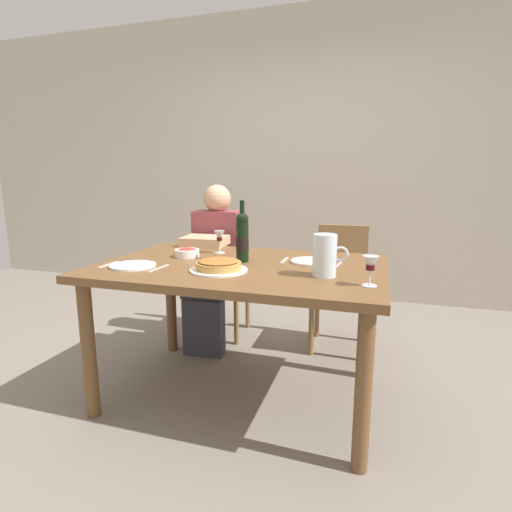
% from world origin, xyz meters
% --- Properties ---
extents(ground_plane, '(8.00, 8.00, 0.00)m').
position_xyz_m(ground_plane, '(0.00, 0.00, 0.00)').
color(ground_plane, slate).
extents(back_wall, '(8.00, 0.10, 2.80)m').
position_xyz_m(back_wall, '(0.00, 2.12, 1.40)').
color(back_wall, beige).
rests_on(back_wall, ground).
extents(dining_table, '(1.50, 1.00, 0.76)m').
position_xyz_m(dining_table, '(0.00, 0.00, 0.67)').
color(dining_table, brown).
rests_on(dining_table, ground).
extents(wine_bottle, '(0.07, 0.07, 0.33)m').
position_xyz_m(wine_bottle, '(-0.02, 0.07, 0.90)').
color(wine_bottle, black).
rests_on(wine_bottle, dining_table).
extents(water_pitcher, '(0.17, 0.11, 0.20)m').
position_xyz_m(water_pitcher, '(0.46, -0.13, 0.85)').
color(water_pitcher, silver).
rests_on(water_pitcher, dining_table).
extents(baked_tart, '(0.29, 0.29, 0.06)m').
position_xyz_m(baked_tart, '(-0.05, -0.18, 0.79)').
color(baked_tart, white).
rests_on(baked_tart, dining_table).
extents(salad_bowl, '(0.14, 0.14, 0.05)m').
position_xyz_m(salad_bowl, '(-0.37, 0.09, 0.79)').
color(salad_bowl, white).
rests_on(salad_bowl, dining_table).
extents(wine_glass_left_diner, '(0.06, 0.06, 0.14)m').
position_xyz_m(wine_glass_left_diner, '(-0.23, 0.25, 0.86)').
color(wine_glass_left_diner, silver).
rests_on(wine_glass_left_diner, dining_table).
extents(wine_glass_right_diner, '(0.07, 0.07, 0.13)m').
position_xyz_m(wine_glass_right_diner, '(0.67, -0.25, 0.85)').
color(wine_glass_right_diner, silver).
rests_on(wine_glass_right_diner, dining_table).
extents(dinner_plate_left_setting, '(0.22, 0.22, 0.01)m').
position_xyz_m(dinner_plate_left_setting, '(0.35, 0.15, 0.77)').
color(dinner_plate_left_setting, silver).
rests_on(dinner_plate_left_setting, dining_table).
extents(dinner_plate_right_setting, '(0.23, 0.23, 0.01)m').
position_xyz_m(dinner_plate_right_setting, '(-0.51, -0.23, 0.77)').
color(dinner_plate_right_setting, silver).
rests_on(dinner_plate_right_setting, dining_table).
extents(fork_left_setting, '(0.02, 0.16, 0.00)m').
position_xyz_m(fork_left_setting, '(0.20, 0.15, 0.76)').
color(fork_left_setting, silver).
rests_on(fork_left_setting, dining_table).
extents(knife_left_setting, '(0.03, 0.18, 0.00)m').
position_xyz_m(knife_left_setting, '(0.50, 0.15, 0.76)').
color(knife_left_setting, silver).
rests_on(knife_left_setting, dining_table).
extents(knife_right_setting, '(0.02, 0.18, 0.00)m').
position_xyz_m(knife_right_setting, '(-0.36, -0.23, 0.76)').
color(knife_right_setting, silver).
rests_on(knife_right_setting, dining_table).
extents(spoon_right_setting, '(0.02, 0.16, 0.00)m').
position_xyz_m(spoon_right_setting, '(-0.66, -0.23, 0.76)').
color(spoon_right_setting, silver).
rests_on(spoon_right_setting, dining_table).
extents(chair_left, '(0.43, 0.43, 0.87)m').
position_xyz_m(chair_left, '(-0.46, 0.88, 0.50)').
color(chair_left, olive).
rests_on(chair_left, ground).
extents(diner_left, '(0.36, 0.52, 1.16)m').
position_xyz_m(diner_left, '(-0.44, 0.65, 0.62)').
color(diner_left, '#8E3D42').
rests_on(diner_left, ground).
extents(chair_right, '(0.41, 0.41, 0.87)m').
position_xyz_m(chair_right, '(0.45, 0.89, 0.50)').
color(chair_right, olive).
rests_on(chair_right, ground).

